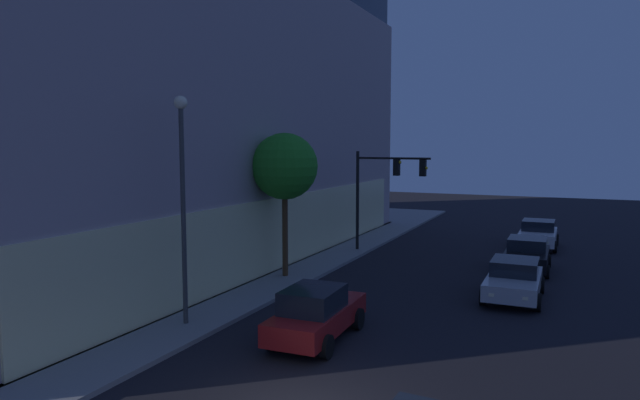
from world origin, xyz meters
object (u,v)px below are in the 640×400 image
modern_building (103,94)px  car_white (538,234)px  traffic_light_far_corner (385,180)px  car_silver (514,279)px  car_black (527,254)px  street_lamp_sidewalk (183,181)px  car_red (316,313)px  sidewalk_tree (285,167)px

modern_building → car_white: size_ratio=8.01×
traffic_light_far_corner → car_silver: size_ratio=1.27×
car_white → car_silver: bearing=179.0°
car_black → car_white: 6.78m
car_silver → car_white: size_ratio=1.03×
street_lamp_sidewalk → car_silver: street_lamp_sidewalk is taller
car_red → car_white: size_ratio=1.06×
traffic_light_far_corner → sidewalk_tree: size_ratio=0.86×
modern_building → street_lamp_sidewalk: bearing=-126.3°
sidewalk_tree → street_lamp_sidewalk: bearing=-178.6°
modern_building → car_silver: 24.13m
modern_building → car_white: (11.01, -22.87, -8.18)m
traffic_light_far_corner → car_white: traffic_light_far_corner is taller
car_silver → street_lamp_sidewalk: bearing=130.5°
traffic_light_far_corner → car_black: traffic_light_far_corner is taller
modern_building → sidewalk_tree: (-2.08, -12.79, -3.89)m
car_silver → car_black: size_ratio=1.03×
car_silver → car_black: (5.53, -0.08, 0.01)m
sidewalk_tree → car_black: bearing=-57.5°
sidewalk_tree → car_red: size_ratio=1.43×
sidewalk_tree → car_silver: sidewalk_tree is taller
modern_building → car_white: modern_building is taller
traffic_light_far_corner → sidewalk_tree: sidewalk_tree is taller
modern_building → car_red: bearing=-116.9°
traffic_light_far_corner → sidewalk_tree: (-7.45, 2.35, 0.97)m
traffic_light_far_corner → sidewalk_tree: 7.87m
car_white → sidewalk_tree: bearing=142.4°
traffic_light_far_corner → car_silver: 10.58m
sidewalk_tree → modern_building: bearing=80.8°
street_lamp_sidewalk → car_black: bearing=-35.3°
car_red → car_black: size_ratio=1.07×
car_red → car_black: bearing=-21.8°
sidewalk_tree → car_white: (13.09, -10.08, -4.29)m
traffic_light_far_corner → car_black: bearing=-98.4°
car_red → car_black: car_red is taller
car_red → car_silver: bearing=-34.3°
car_red → car_black: (13.10, -5.25, -0.06)m
car_silver → modern_building: bearing=86.7°
street_lamp_sidewalk → car_silver: (8.25, -9.68, -4.13)m
car_black → car_white: size_ratio=0.99×
modern_building → car_silver: modern_building is taller
modern_building → street_lamp_sidewalk: 16.62m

